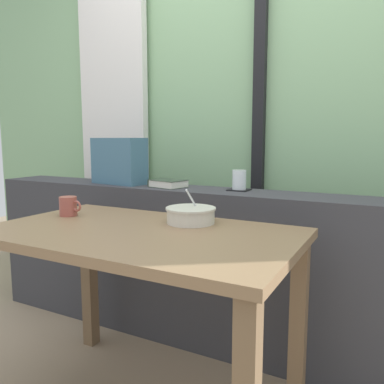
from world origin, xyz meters
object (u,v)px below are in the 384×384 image
object	(u,v)px
breakfast_table	(140,260)
soup_bowl	(191,215)
closed_book	(168,183)
coaster_square	(239,190)
juice_glass	(239,180)
throw_pillow	(119,161)
ceramic_mug	(69,206)

from	to	relation	value
breakfast_table	soup_bowl	bearing A→B (deg)	60.43
soup_bowl	closed_book	bearing A→B (deg)	131.35
coaster_square	juice_glass	world-z (taller)	juice_glass
throw_pillow	soup_bowl	world-z (taller)	throw_pillow
ceramic_mug	juice_glass	bearing A→B (deg)	44.38
breakfast_table	closed_book	distance (m)	0.67
soup_bowl	throw_pillow	bearing A→B (deg)	149.20
breakfast_table	ceramic_mug	size ratio (longest dim) A/B	10.34
coaster_square	throw_pillow	xyz separation A→B (m)	(-0.71, -0.05, 0.13)
closed_book	breakfast_table	bearing A→B (deg)	-68.28
coaster_square	soup_bowl	xyz separation A→B (m)	(-0.03, -0.45, -0.05)
soup_bowl	ceramic_mug	size ratio (longest dim) A/B	1.79
breakfast_table	juice_glass	distance (m)	0.71
ceramic_mug	breakfast_table	bearing A→B (deg)	-10.02
breakfast_table	coaster_square	xyz separation A→B (m)	(0.15, 0.65, 0.20)
ceramic_mug	coaster_square	bearing A→B (deg)	44.38
juice_glass	ceramic_mug	world-z (taller)	juice_glass
coaster_square	closed_book	world-z (taller)	closed_book
breakfast_table	closed_book	size ratio (longest dim) A/B	5.79
breakfast_table	juice_glass	xyz separation A→B (m)	(0.15, 0.65, 0.25)
coaster_square	ceramic_mug	size ratio (longest dim) A/B	0.88
soup_bowl	breakfast_table	bearing A→B (deg)	-119.57
closed_book	throw_pillow	distance (m)	0.35
closed_book	throw_pillow	bearing A→B (deg)	178.43
juice_glass	soup_bowl	xyz separation A→B (m)	(-0.03, -0.45, -0.10)
coaster_square	soup_bowl	size ratio (longest dim) A/B	0.49
breakfast_table	throw_pillow	xyz separation A→B (m)	(-0.57, 0.60, 0.33)
juice_glass	throw_pillow	bearing A→B (deg)	-176.35
closed_book	soup_bowl	bearing A→B (deg)	-48.65
juice_glass	closed_book	size ratio (longest dim) A/B	0.48
breakfast_table	coaster_square	distance (m)	0.69
closed_book	soup_bowl	world-z (taller)	soup_bowl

